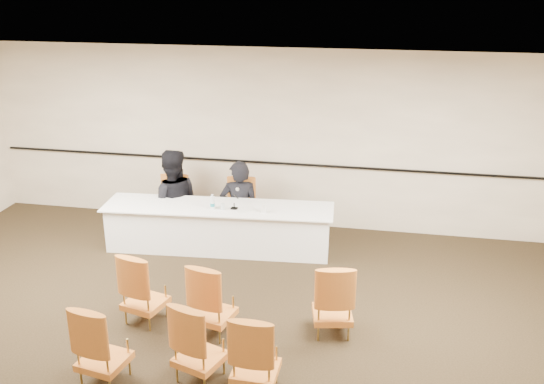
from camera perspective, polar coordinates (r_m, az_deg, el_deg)
The scene contains 20 objects.
floor at distance 7.18m, azimuth -5.98°, elevation -15.21°, with size 10.00×10.00×0.00m, color black.
ceiling at distance 5.97m, azimuth -7.02°, elevation 8.98°, with size 10.00×10.00×0.00m, color white.
wall_back at distance 10.10m, azimuth 0.24°, elevation 4.99°, with size 10.00×0.04×3.00m, color #C4B39A.
wall_rail at distance 10.17m, azimuth 0.19°, elevation 2.76°, with size 9.80×0.04×0.03m, color black.
panel_table at distance 9.52m, azimuth -5.04°, elevation -3.35°, with size 3.56×0.83×0.71m, color white, non-canonical shape.
panelist_main at distance 9.95m, azimuth -3.05°, elevation -1.96°, with size 0.65×0.43×1.79m, color black.
panelist_main_chair at distance 9.92m, azimuth -3.06°, elevation -1.56°, with size 0.50×0.50×0.95m, color orange, non-canonical shape.
panelist_second at distance 10.16m, azimuth -9.33°, elevation -1.18°, with size 0.92×0.72×1.89m, color black.
panelist_second_chair at distance 10.16m, azimuth -9.33°, elevation -1.27°, with size 0.50×0.50×0.95m, color orange, non-canonical shape.
papers at distance 9.23m, azimuth -2.51°, elevation -1.65°, with size 0.30×0.22×0.00m, color white.
microphone at distance 9.21m, azimuth -3.60°, elevation -0.74°, with size 0.11×0.21×0.30m, color black, non-canonical shape.
water_bottle at distance 9.26m, azimuth -5.63°, elevation -0.90°, with size 0.07×0.07×0.23m, color teal, non-canonical shape.
drinking_glass at distance 9.23m, azimuth -4.66°, elevation -1.38°, with size 0.06×0.06×0.10m, color silver.
coffee_cup at distance 9.08m, azimuth -0.78°, elevation -1.59°, with size 0.08×0.08×0.13m, color white.
aud_chair_front_left at distance 7.71m, azimuth -11.92°, elevation -8.72°, with size 0.50×0.50×0.95m, color orange, non-canonical shape.
aud_chair_front_mid at distance 7.34m, azimuth -5.61°, elevation -9.92°, with size 0.50×0.50×0.95m, color orange, non-canonical shape.
aud_chair_front_right at distance 7.35m, azimuth 5.75°, elevation -9.89°, with size 0.50×0.50×0.95m, color orange, non-canonical shape.
aud_chair_back_left at distance 6.77m, azimuth -15.67°, elevation -13.49°, with size 0.50×0.50×0.95m, color orange, non-canonical shape.
aud_chair_back_mid at distance 6.62m, azimuth -6.86°, elevation -13.68°, with size 0.50×0.50×0.95m, color orange, non-canonical shape.
aud_chair_back_right at distance 6.40m, azimuth -1.55°, elevation -14.84°, with size 0.50×0.50×0.95m, color orange, non-canonical shape.
Camera 1 is at (1.82, -5.57, 4.14)m, focal length 40.00 mm.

